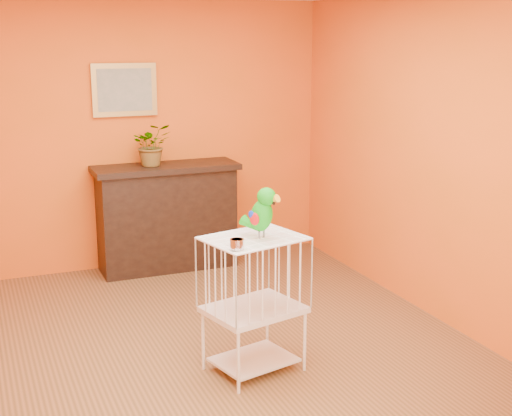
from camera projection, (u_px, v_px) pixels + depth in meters
name	position (u px, v px, depth m)	size (l,w,h in m)	color
ground	(200.00, 353.00, 5.18)	(4.50, 4.50, 0.00)	brown
room_shell	(196.00, 137.00, 4.81)	(4.50, 4.50, 4.50)	#EB5816
console_cabinet	(167.00, 217.00, 6.98)	(1.40, 0.50, 1.04)	black
potted_plant	(151.00, 149.00, 6.83)	(0.37, 0.41, 0.32)	#26722D
framed_picture	(125.00, 90.00, 6.76)	(0.62, 0.04, 0.50)	#AC833D
birdcage	(254.00, 303.00, 4.82)	(0.71, 0.61, 0.95)	silver
feed_cup	(237.00, 244.00, 4.44)	(0.09, 0.09, 0.06)	silver
parrot	(262.00, 212.00, 4.67)	(0.23, 0.29, 0.34)	#59544C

